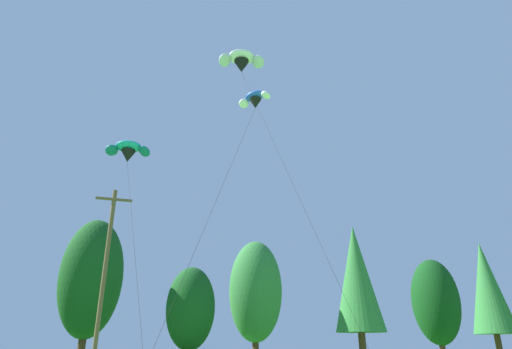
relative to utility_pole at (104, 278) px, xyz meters
name	(u,v)px	position (x,y,z in m)	size (l,w,h in m)	color
treeline_tree_e	(91,277)	(-1.70, 13.25, 1.84)	(5.30, 5.30, 12.95)	#472D19
treeline_tree_f	(191,308)	(6.82, 11.57, -0.65)	(4.19, 4.19, 8.85)	#472D19
treeline_tree_g	(256,291)	(13.21, 13.44, 1.26)	(5.04, 5.04, 11.99)	#472D19
treeline_tree_h	(357,277)	(22.13, 9.81, 2.36)	(4.54, 4.54, 13.36)	#472D19
treeline_tree_i	(436,301)	(32.13, 11.80, 0.60)	(4.75, 4.75, 10.91)	#472D19
treeline_tree_j	(487,287)	(41.11, 13.87, 2.62)	(4.63, 4.63, 13.76)	#472D19
utility_pole	(104,278)	(0.00, 0.00, 0.00)	(2.20, 0.26, 11.47)	brown
parafoil_kite_high_teal	(128,151)	(0.36, 3.91, 10.03)	(3.63, 17.33, 15.21)	teal
parafoil_kite_mid_white	(242,61)	(8.17, 0.16, 17.19)	(3.91, 13.69, 22.45)	white
parafoil_kite_far_blue_white	(255,100)	(7.63, -5.45, 10.22)	(6.48, 8.17, 15.16)	blue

